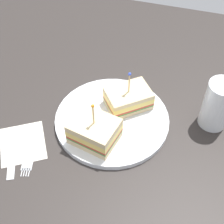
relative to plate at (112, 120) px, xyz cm
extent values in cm
cube|color=#2D2826|center=(0.00, 0.00, -1.66)|extent=(106.60, 106.60, 2.00)
cylinder|color=white|center=(0.00, 0.00, 0.00)|extent=(26.06, 26.06, 1.31)
cube|color=beige|center=(1.82, 6.77, 1.40)|extent=(10.88, 9.44, 1.50)
cube|color=#478438|center=(1.82, 6.77, 2.35)|extent=(10.88, 9.44, 0.40)
cube|color=red|center=(1.82, 6.77, 2.80)|extent=(10.88, 9.44, 0.50)
cube|color=#F4D666|center=(1.82, 6.77, 3.81)|extent=(10.88, 9.44, 1.53)
cube|color=beige|center=(1.82, 6.77, 5.32)|extent=(10.88, 9.44, 1.50)
cylinder|color=tan|center=(1.82, 6.77, 8.28)|extent=(0.30, 0.30, 5.91)
sphere|color=orange|center=(1.82, 6.77, 11.23)|extent=(0.70, 0.70, 0.70)
cube|color=beige|center=(-2.48, -4.87, 1.21)|extent=(12.09, 11.66, 1.10)
cube|color=#478438|center=(-2.48, -4.87, 1.96)|extent=(12.09, 11.66, 0.40)
cube|color=red|center=(-2.48, -4.87, 2.41)|extent=(12.09, 11.66, 0.50)
cube|color=#F4D666|center=(-2.48, -4.87, 3.37)|extent=(12.09, 11.66, 1.43)
cube|color=beige|center=(-2.48, -4.87, 4.64)|extent=(12.09, 11.66, 1.10)
cylinder|color=tan|center=(-2.48, -4.87, 7.56)|extent=(0.30, 0.30, 5.84)
sphere|color=blue|center=(-2.48, -4.87, 10.48)|extent=(0.70, 0.70, 0.70)
cylinder|color=beige|center=(-22.06, -6.47, 4.13)|extent=(5.66, 5.66, 9.58)
cylinder|color=white|center=(-22.06, -6.47, 5.25)|extent=(6.43, 6.43, 11.82)
cube|color=beige|center=(16.92, 11.64, -0.58)|extent=(13.68, 14.03, 0.15)
cube|color=silver|center=(14.99, 10.90, -0.48)|extent=(2.39, 6.70, 0.35)
cube|color=silver|center=(13.60, 15.90, -0.48)|extent=(3.08, 4.06, 0.35)
cube|color=silver|center=(13.73, 18.22, -0.48)|extent=(0.71, 1.98, 0.35)
cube|color=silver|center=(13.25, 18.09, -0.48)|extent=(0.71, 1.98, 0.35)
cube|color=silver|center=(12.77, 17.96, -0.48)|extent=(0.71, 1.98, 0.35)
cube|color=silver|center=(12.29, 17.82, -0.48)|extent=(0.71, 1.98, 0.35)
cube|color=silver|center=(18.85, 12.38, -0.48)|extent=(3.50, 6.76, 0.35)
cube|color=silver|center=(16.62, 17.27, -0.48)|extent=(4.26, 6.99, 0.24)
camera|label=1|loc=(-13.74, 45.66, 57.20)|focal=51.96mm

